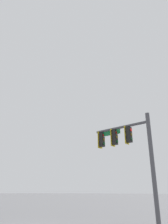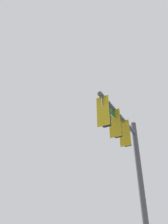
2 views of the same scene
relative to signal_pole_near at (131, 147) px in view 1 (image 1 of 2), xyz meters
name	(u,v)px [view 1 (image 1 of 2)]	position (x,y,z in m)	size (l,w,h in m)	color
signal_pole_near	(131,147)	(0.00, 0.00, 0.00)	(4.48, 1.07, 6.97)	#47474C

